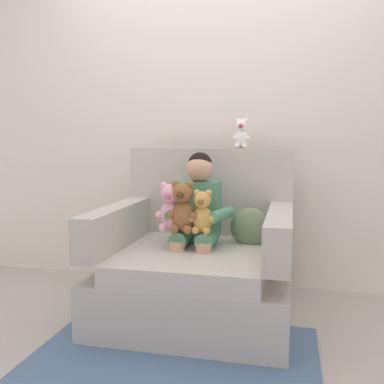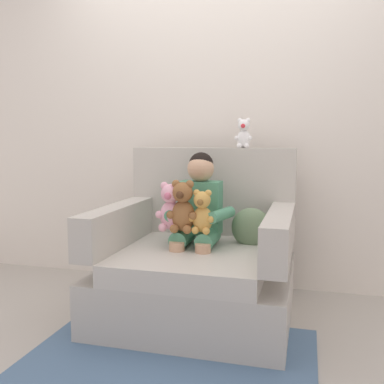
{
  "view_description": "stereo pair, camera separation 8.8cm",
  "coord_description": "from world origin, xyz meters",
  "px_view_note": "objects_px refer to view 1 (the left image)",
  "views": [
    {
      "loc": [
        0.56,
        -2.52,
        1.1
      ],
      "look_at": [
        -0.02,
        -0.05,
        0.8
      ],
      "focal_mm": 40.47,
      "sensor_mm": 36.0,
      "label": 1
    },
    {
      "loc": [
        0.65,
        -2.5,
        1.1
      ],
      "look_at": [
        -0.02,
        -0.05,
        0.8
      ],
      "focal_mm": 40.47,
      "sensor_mm": 36.0,
      "label": 2
    }
  ],
  "objects_px": {
    "plush_pink": "(170,208)",
    "plush_honey": "(202,213)",
    "armchair": "(198,265)",
    "throw_pillow": "(250,228)",
    "seated_child": "(197,211)",
    "plush_white_on_backrest": "(241,134)",
    "plush_brown": "(183,208)"
  },
  "relations": [
    {
      "from": "plush_honey",
      "to": "seated_child",
      "type": "bearing_deg",
      "value": 125.52
    },
    {
      "from": "plush_honey",
      "to": "plush_brown",
      "type": "bearing_deg",
      "value": -166.91
    },
    {
      "from": "plush_pink",
      "to": "throw_pillow",
      "type": "bearing_deg",
      "value": 33.99
    },
    {
      "from": "seated_child",
      "to": "plush_pink",
      "type": "distance_m",
      "value": 0.2
    },
    {
      "from": "armchair",
      "to": "plush_pink",
      "type": "height_order",
      "value": "armchair"
    },
    {
      "from": "plush_pink",
      "to": "plush_white_on_backrest",
      "type": "distance_m",
      "value": 0.75
    },
    {
      "from": "armchair",
      "to": "seated_child",
      "type": "bearing_deg",
      "value": 109.97
    },
    {
      "from": "plush_brown",
      "to": "plush_white_on_backrest",
      "type": "bearing_deg",
      "value": 53.19
    },
    {
      "from": "armchair",
      "to": "plush_honey",
      "type": "relative_size",
      "value": 4.38
    },
    {
      "from": "seated_child",
      "to": "plush_honey",
      "type": "height_order",
      "value": "seated_child"
    },
    {
      "from": "plush_pink",
      "to": "plush_white_on_backrest",
      "type": "relative_size",
      "value": 1.46
    },
    {
      "from": "armchair",
      "to": "throw_pillow",
      "type": "relative_size",
      "value": 4.37
    },
    {
      "from": "plush_brown",
      "to": "throw_pillow",
      "type": "distance_m",
      "value": 0.48
    },
    {
      "from": "plush_white_on_backrest",
      "to": "plush_brown",
      "type": "bearing_deg",
      "value": -123.48
    },
    {
      "from": "plush_brown",
      "to": "plush_white_on_backrest",
      "type": "height_order",
      "value": "plush_white_on_backrest"
    },
    {
      "from": "armchair",
      "to": "throw_pillow",
      "type": "xyz_separation_m",
      "value": [
        0.31,
        0.15,
        0.22
      ]
    },
    {
      "from": "plush_brown",
      "to": "throw_pillow",
      "type": "height_order",
      "value": "plush_brown"
    },
    {
      "from": "plush_pink",
      "to": "seated_child",
      "type": "bearing_deg",
      "value": 51.48
    },
    {
      "from": "seated_child",
      "to": "plush_white_on_backrest",
      "type": "relative_size",
      "value": 4.06
    },
    {
      "from": "seated_child",
      "to": "plush_white_on_backrest",
      "type": "height_order",
      "value": "plush_white_on_backrest"
    },
    {
      "from": "seated_child",
      "to": "plush_brown",
      "type": "height_order",
      "value": "seated_child"
    },
    {
      "from": "armchair",
      "to": "plush_white_on_backrest",
      "type": "xyz_separation_m",
      "value": [
        0.21,
        0.39,
        0.82
      ]
    },
    {
      "from": "seated_child",
      "to": "plush_pink",
      "type": "xyz_separation_m",
      "value": [
        -0.14,
        -0.14,
        0.04
      ]
    },
    {
      "from": "seated_child",
      "to": "plush_honey",
      "type": "xyz_separation_m",
      "value": [
        0.07,
        -0.16,
        0.02
      ]
    },
    {
      "from": "throw_pillow",
      "to": "plush_brown",
      "type": "bearing_deg",
      "value": -145.76
    },
    {
      "from": "armchair",
      "to": "seated_child",
      "type": "xyz_separation_m",
      "value": [
        -0.02,
        0.04,
        0.33
      ]
    },
    {
      "from": "plush_brown",
      "to": "throw_pillow",
      "type": "relative_size",
      "value": 1.21
    },
    {
      "from": "seated_child",
      "to": "throw_pillow",
      "type": "height_order",
      "value": "seated_child"
    },
    {
      "from": "seated_child",
      "to": "armchair",
      "type": "bearing_deg",
      "value": -73.05
    },
    {
      "from": "seated_child",
      "to": "plush_brown",
      "type": "relative_size",
      "value": 2.63
    },
    {
      "from": "plush_pink",
      "to": "plush_honey",
      "type": "distance_m",
      "value": 0.2
    },
    {
      "from": "plush_white_on_backrest",
      "to": "throw_pillow",
      "type": "relative_size",
      "value": 0.78
    }
  ]
}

